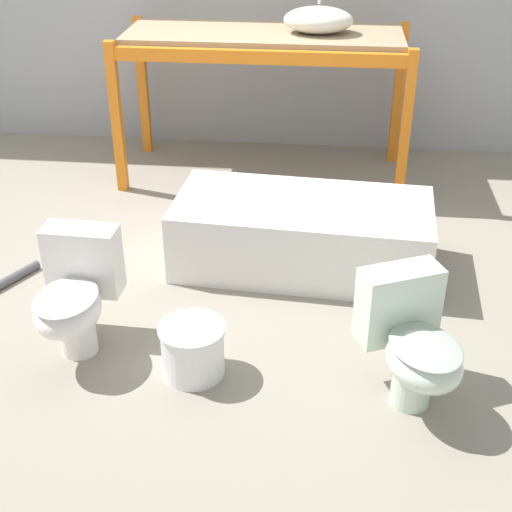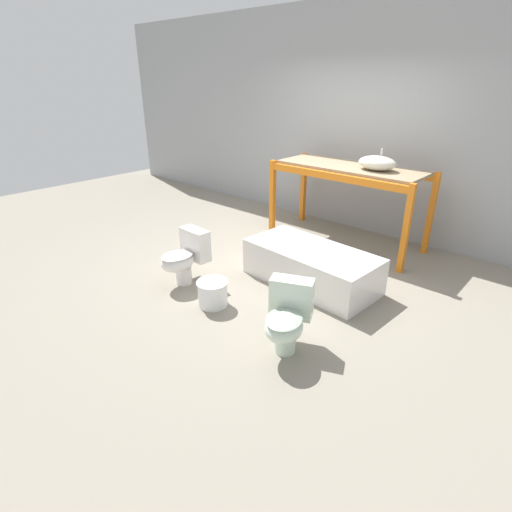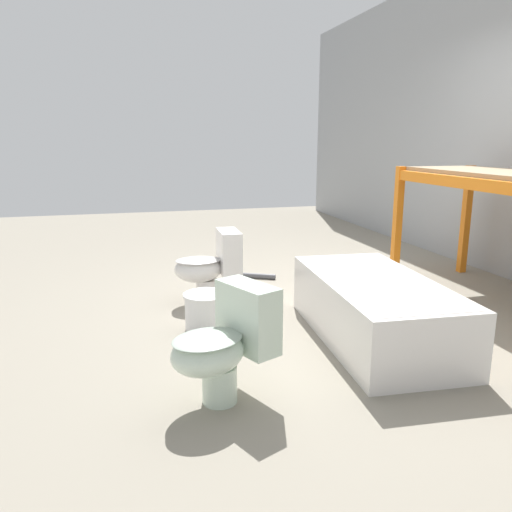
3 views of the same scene
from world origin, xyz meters
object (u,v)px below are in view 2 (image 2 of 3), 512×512
object	(u,v)px
toilet_far	(185,256)
bucket_white	(213,293)
toilet_near	(287,317)
sink_basin	(377,163)
bathtub_main	(311,263)

from	to	relation	value
toilet_far	bucket_white	xyz separation A→B (m)	(0.61, -0.15, -0.18)
toilet_near	toilet_far	xyz separation A→B (m)	(-1.64, 0.22, 0.00)
toilet_near	sink_basin	bearing A→B (deg)	77.82
toilet_near	toilet_far	distance (m)	1.65
bathtub_main	toilet_near	bearing A→B (deg)	-60.69
sink_basin	toilet_far	bearing A→B (deg)	-115.72
bathtub_main	bucket_white	xyz separation A→B (m)	(-0.47, -1.09, -0.10)
sink_basin	toilet_far	size ratio (longest dim) A/B	0.80
sink_basin	toilet_far	distance (m)	2.69
toilet_far	sink_basin	bearing A→B (deg)	66.44
toilet_near	bucket_white	bearing A→B (deg)	151.73
sink_basin	bathtub_main	size ratio (longest dim) A/B	0.31
toilet_far	toilet_near	bearing A→B (deg)	-5.45
bathtub_main	toilet_near	distance (m)	1.29
sink_basin	toilet_near	bearing A→B (deg)	-77.98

